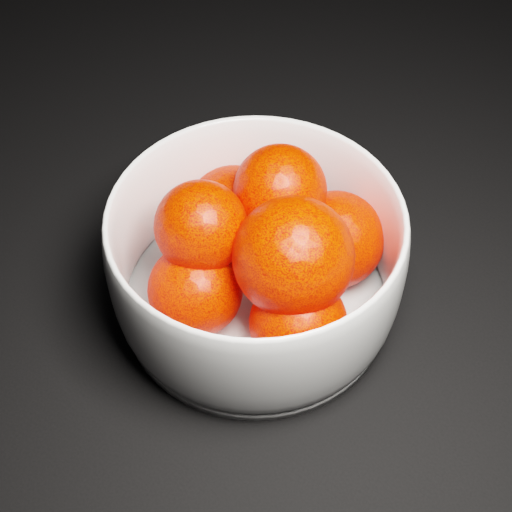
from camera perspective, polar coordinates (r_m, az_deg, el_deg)
The scene contains 2 objects.
bowl at distance 0.57m, azimuth -0.00°, elevation -0.37°, with size 0.24×0.24×0.11m.
orange_pile at distance 0.56m, azimuth 0.91°, elevation 0.75°, with size 0.19×0.19×0.13m.
Camera 1 is at (-0.03, -0.54, 0.50)m, focal length 50.00 mm.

